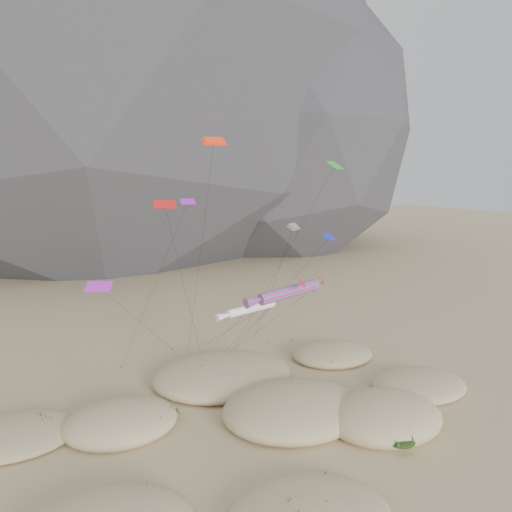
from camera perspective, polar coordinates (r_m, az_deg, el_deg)
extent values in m
plane|color=#CCB789|center=(49.64, 3.83, -19.62)|extent=(500.00, 500.00, 0.00)
ellipsoid|color=black|center=(159.34, -16.09, 22.20)|extent=(191.54, 147.29, 156.00)
ellipsoid|color=black|center=(167.29, 1.53, 14.30)|extent=(130.55, 126.41, 100.00)
ellipsoid|color=#CCB789|center=(52.18, 14.30, -17.31)|extent=(11.90, 10.12, 3.82)
ellipsoid|color=#CCB789|center=(51.69, -15.19, -17.81)|extent=(10.92, 9.28, 3.14)
ellipsoid|color=#CCB789|center=(52.27, 4.35, -17.03)|extent=(14.75, 12.54, 3.63)
ellipsoid|color=#CCB789|center=(61.02, 18.07, -13.77)|extent=(11.07, 9.41, 2.25)
ellipsoid|color=#CCB789|center=(60.31, -3.84, -13.40)|extent=(16.65, 14.15, 3.02)
ellipsoid|color=#CCB789|center=(67.81, 8.72, -10.99)|extent=(11.00, 9.35, 2.25)
ellipsoid|color=#CCB789|center=(53.25, -25.68, -17.95)|extent=(10.98, 9.34, 1.86)
ellipsoid|color=black|center=(40.70, -13.50, -25.80)|extent=(1.99, 1.71, 0.60)
ellipsoid|color=black|center=(42.31, 7.99, -24.59)|extent=(2.35, 2.01, 0.70)
ellipsoid|color=black|center=(50.63, 15.49, -18.07)|extent=(2.79, 2.38, 0.84)
ellipsoid|color=black|center=(48.48, 16.37, -19.70)|extent=(2.43, 2.08, 0.73)
ellipsoid|color=black|center=(50.53, -12.11, -18.24)|extent=(2.46, 2.10, 0.74)
ellipsoid|color=black|center=(52.43, -10.14, -17.21)|extent=(2.28, 1.95, 0.68)
ellipsoid|color=black|center=(53.90, 4.57, -15.83)|extent=(3.11, 2.66, 0.93)
ellipsoid|color=black|center=(55.38, 6.51, -15.26)|extent=(2.94, 2.51, 0.88)
ellipsoid|color=black|center=(50.66, 2.69, -17.82)|extent=(2.72, 2.33, 0.82)
ellipsoid|color=black|center=(60.66, 16.90, -13.75)|extent=(2.56, 2.19, 0.77)
ellipsoid|color=black|center=(60.52, -5.44, -13.01)|extent=(3.36, 2.87, 1.01)
ellipsoid|color=black|center=(60.88, -3.28, -12.94)|extent=(2.86, 2.45, 0.86)
ellipsoid|color=black|center=(65.69, 8.01, -11.48)|extent=(2.40, 2.05, 0.72)
ellipsoid|color=black|center=(64.83, 8.86, -11.89)|extent=(2.11, 1.81, 0.63)
ellipsoid|color=black|center=(53.94, -23.70, -17.34)|extent=(2.03, 1.74, 0.61)
ellipsoid|color=black|center=(53.41, -22.87, -17.68)|extent=(1.82, 1.56, 0.55)
cylinder|color=#3F2D1E|center=(68.14, -6.30, -11.15)|extent=(0.08, 0.08, 0.30)
cylinder|color=#3F2D1E|center=(72.75, -5.50, -9.78)|extent=(0.08, 0.08, 0.30)
cylinder|color=#3F2D1E|center=(69.30, -2.73, -10.74)|extent=(0.08, 0.08, 0.30)
cylinder|color=#3F2D1E|center=(73.47, -3.37, -9.55)|extent=(0.08, 0.08, 0.30)
cylinder|color=#3F2D1E|center=(72.36, 1.47, -9.84)|extent=(0.08, 0.08, 0.30)
cylinder|color=#3F2D1E|center=(70.79, -9.49, -10.42)|extent=(0.08, 0.08, 0.30)
cylinder|color=#3F2D1E|center=(73.21, 4.08, -9.63)|extent=(0.08, 0.08, 0.30)
cylinder|color=#3F2D1E|center=(65.85, -15.11, -12.19)|extent=(0.08, 0.08, 0.30)
cylinder|color=red|center=(52.27, 3.68, -4.14)|extent=(7.07, 1.98, 1.97)
sphere|color=red|center=(54.25, 6.63, -3.37)|extent=(1.32, 1.32, 1.32)
cone|color=red|center=(50.28, 0.17, -5.07)|extent=(2.96, 1.43, 1.42)
cylinder|color=black|center=(60.03, -0.70, -8.16)|extent=(1.53, 15.28, 11.85)
cylinder|color=white|center=(52.86, -0.60, -6.03)|extent=(5.47, 1.46, 1.23)
sphere|color=white|center=(54.23, 1.80, -5.40)|extent=(0.90, 0.90, 0.90)
cone|color=white|center=(51.49, -3.40, -6.79)|extent=(2.26, 1.01, 0.92)
cylinder|color=black|center=(61.04, -3.56, -8.79)|extent=(0.44, 15.22, 10.00)
cube|color=#FF310D|center=(57.02, -4.81, 12.84)|extent=(2.69, 1.26, 0.77)
cube|color=#FF310D|center=(57.03, -4.81, 13.04)|extent=(2.28, 1.00, 0.75)
cylinder|color=black|center=(61.62, -6.44, -0.26)|extent=(0.85, 8.47, 27.49)
cube|color=#E05517|center=(61.98, 4.34, 3.28)|extent=(2.42, 2.17, 0.64)
cube|color=#E05517|center=(61.96, 4.34, 3.47)|extent=(2.03, 1.80, 0.63)
cylinder|color=black|center=(67.17, 1.84, -3.76)|extent=(1.10, 9.26, 17.44)
cube|color=purple|center=(54.54, -7.79, 6.19)|extent=(1.61, 0.87, 0.61)
cube|color=purple|center=(54.55, -7.79, 6.03)|extent=(0.20, 0.19, 0.54)
cylinder|color=black|center=(59.32, -11.77, -3.93)|extent=(6.24, 8.71, 21.02)
cube|color=red|center=(49.57, -10.41, 5.84)|extent=(2.37, 1.61, 0.76)
cube|color=red|center=(49.58, -10.41, 5.66)|extent=(0.30, 0.25, 0.75)
cylinder|color=black|center=(58.20, -8.04, -4.06)|extent=(7.97, 12.47, 21.06)
cube|color=purple|center=(49.70, -17.55, -3.35)|extent=(2.77, 2.28, 0.81)
cube|color=purple|center=(49.73, -17.54, -3.52)|extent=(0.35, 0.31, 0.84)
cylinder|color=black|center=(60.01, -12.84, -7.57)|extent=(11.79, 15.87, 13.44)
cube|color=#1617C2|center=(54.73, 8.35, 2.15)|extent=(2.06, 1.83, 0.63)
cube|color=#1617C2|center=(54.74, 8.34, 2.00)|extent=(0.27, 0.26, 0.63)
cylinder|color=black|center=(61.36, 2.20, -5.12)|extent=(5.05, 15.05, 17.19)
cube|color=green|center=(63.39, 9.03, 10.21)|extent=(3.18, 2.84, 1.02)
cube|color=green|center=(63.39, 9.03, 10.07)|extent=(0.44, 0.42, 0.97)
cylinder|color=black|center=(64.91, 2.89, -0.79)|extent=(10.68, 7.89, 24.99)
cube|color=#D5410B|center=(60.51, 7.65, -2.80)|extent=(1.59, 2.29, 0.83)
cube|color=#D5410B|center=(60.54, 7.65, -2.94)|extent=(0.32, 0.31, 0.71)
cylinder|color=black|center=(64.51, 2.15, -7.11)|extent=(7.32, 10.73, 11.29)
cube|color=red|center=(51.02, 5.29, -3.11)|extent=(1.41, 1.64, 0.66)
cube|color=red|center=(51.05, 5.28, -3.27)|extent=(0.30, 0.28, 0.50)
cylinder|color=black|center=(61.53, -1.02, -7.10)|extent=(2.04, 21.96, 13.00)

